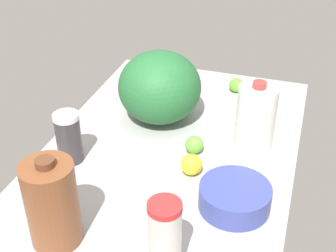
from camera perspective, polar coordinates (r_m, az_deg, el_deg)
name	(u,v)px	position (r cm, az deg, el deg)	size (l,w,h in cm)	color
countertop	(168,157)	(144.79, 0.00, -3.83)	(120.00, 76.00, 3.00)	#A19EA0
milk_jug	(255,121)	(140.07, 10.59, 0.56)	(11.57, 11.57, 24.48)	white
tumbler_cup	(165,239)	(103.38, -0.39, -13.59)	(7.44, 7.44, 19.85)	beige
mixing_bowl	(235,197)	(124.34, 8.14, -8.58)	(18.90, 18.90, 6.63)	#384392
watermelon	(160,87)	(155.12, -1.02, 4.76)	(27.60, 27.60, 24.03)	#236332
shaker_bottle	(69,138)	(139.83, -12.02, -1.38)	(7.62, 7.62, 15.90)	#363234
chocolate_milk_jug	(52,204)	(112.89, -13.96, -9.16)	(12.35, 12.35, 23.81)	brown
lemon_loose	(142,64)	(190.51, -3.18, 7.51)	(7.54, 7.54, 7.54)	yellow
lemon_beside_bowl	(191,164)	(134.39, 2.87, -4.71)	(6.27, 6.27, 6.27)	yellow
lime_by_jug	(236,85)	(178.32, 8.33, 4.95)	(5.39, 5.39, 5.39)	#5BB230
lime_near_front	(194,145)	(143.03, 3.21, -2.30)	(5.56, 5.56, 5.56)	#64B238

